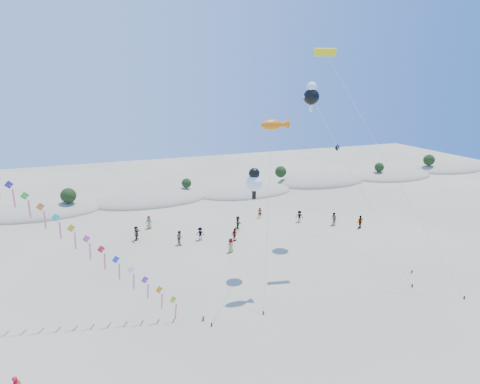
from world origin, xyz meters
name	(u,v)px	position (x,y,z in m)	size (l,w,h in m)	color
dune_ridge	(157,199)	(1.06, 45.14, 0.11)	(145.30, 11.49, 5.57)	tan
kite_train	(19,193)	(-13.70, 15.03, 10.54)	(23.75, 10.14, 20.29)	#3F2D1E
fish_kite	(275,125)	(6.64, 13.62, 14.91)	(4.25, 5.34, 15.41)	#3F2D1E
cartoon_kite_low	(254,181)	(5.91, 16.33, 9.39)	(7.54, 8.45, 10.68)	#3F2D1E
cartoon_kite_high	(312,95)	(15.42, 22.57, 17.05)	(4.18, 15.51, 18.51)	#3F2D1E
parafoil_kite	(328,58)	(13.46, 16.53, 20.66)	(9.17, 12.60, 21.58)	#3F2D1E
dark_kite	(358,183)	(20.30, 19.43, 7.19)	(0.96, 13.74, 11.08)	#3F2D1E
beachgoers	(234,227)	(7.61, 26.73, 0.84)	(28.90, 11.54, 1.75)	slate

